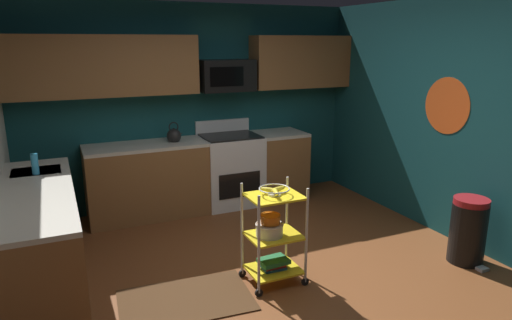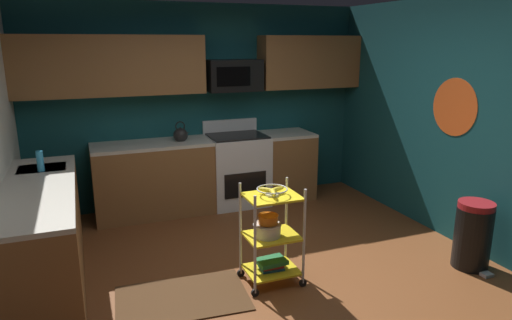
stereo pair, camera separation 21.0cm
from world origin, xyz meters
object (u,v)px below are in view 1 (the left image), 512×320
Objects in this scene: oven_range at (230,169)px; microwave at (226,75)px; rolling_cart at (274,235)px; fruit_bowl at (274,190)px; book_stack at (273,263)px; dish_soap_bottle at (35,164)px; trash_can at (468,231)px; mixing_bowl_large at (269,229)px; kettle at (174,136)px; mixing_bowl_small at (271,219)px.

oven_range is 1.57× the size of microwave.
rolling_cart reaches higher than fruit_bowl.
book_stack is at bearing -63.43° from fruit_bowl.
trash_can is (3.80, -1.65, -0.69)m from dish_soap_bottle.
dish_soap_bottle reaches higher than trash_can.
book_stack is 1.97m from trash_can.
kettle reaches higher than mixing_bowl_large.
kettle is 0.40× the size of trash_can.
fruit_bowl is 0.41× the size of trash_can.
trash_can reaches higher than mixing_bowl_small.
microwave is at bearing 90.26° from oven_range.
oven_range is at bearing 79.22° from rolling_cart.
oven_range is at bearing -89.74° from microwave.
trash_can is (1.91, -0.44, 0.15)m from book_stack.
oven_range reaches higher than mixing_bowl_small.
microwave is at bearing 79.74° from fruit_bowl.
book_stack is 0.41× the size of trash_can.
rolling_cart reaches higher than book_stack.
fruit_bowl is (-0.40, -2.20, -0.82)m from microwave.
kettle is at bearing 99.24° from book_stack.
microwave is 2.54m from mixing_bowl_large.
rolling_cart is 1.97m from trash_can.
mixing_bowl_small is 0.67× the size of book_stack.
book_stack is at bearing -80.76° from kettle.
dish_soap_bottle reaches higher than oven_range.
book_stack is (0.00, -0.00, -0.27)m from rolling_cart.
rolling_cart reaches higher than mixing_bowl_small.
microwave is 1.03m from kettle.
oven_range reaches higher than trash_can.
mixing_bowl_large is (-0.44, -2.20, -1.18)m from microwave.
kettle is (-0.34, 2.10, 0.12)m from fruit_bowl.
book_stack is at bearing -32.73° from dish_soap_bottle.
mixing_bowl_large is at bearing 180.00° from book_stack.
fruit_bowl is 0.26m from mixing_bowl_small.
trash_can is (2.25, -2.53, -0.67)m from kettle.
microwave reaches higher than trash_can.
mixing_bowl_small reaches higher than mixing_bowl_large.
mixing_bowl_small is 2.16m from kettle.
microwave reaches higher than mixing_bowl_large.
fruit_bowl is 2.24m from dish_soap_bottle.
fruit_bowl reaches higher than mixing_bowl_small.
microwave is 2.56m from rolling_cart.
kettle reaches higher than dish_soap_bottle.
mixing_bowl_small is 0.28× the size of trash_can.
rolling_cart is 3.39× the size of book_stack.
book_stack is (0.04, 0.01, -0.44)m from mixing_bowl_small.
microwave reaches higher than fruit_bowl.
dish_soap_bottle reaches higher than rolling_cart.
mixing_bowl_large is at bearing 180.00° from rolling_cart.
oven_range is 6.04× the size of mixing_bowl_small.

